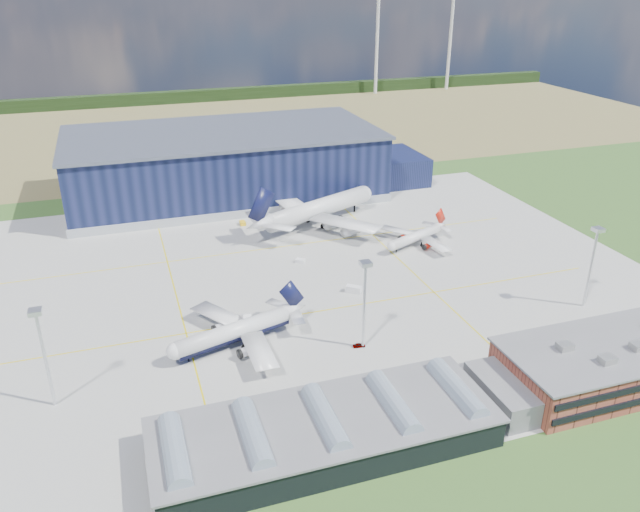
{
  "coord_description": "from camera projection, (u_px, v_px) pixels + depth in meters",
  "views": [
    {
      "loc": [
        -40.81,
        -148.79,
        83.22
      ],
      "look_at": [
        11.86,
        8.4,
        7.51
      ],
      "focal_mm": 35.0,
      "sensor_mm": 36.0,
      "label": 1
    }
  ],
  "objects": [
    {
      "name": "gse_tug_c",
      "position": [
        243.0,
        223.0,
        224.72
      ],
      "size": [
        2.04,
        3.15,
        1.34
      ],
      "primitive_type": "cube",
      "rotation": [
        0.0,
        0.0,
        -0.04
      ],
      "color": "yellow",
      "rests_on": "ground"
    },
    {
      "name": "light_mast_west",
      "position": [
        42.0,
        343.0,
        125.07
      ],
      "size": [
        2.6,
        2.6,
        23.0
      ],
      "color": "silver",
      "rests_on": "ground"
    },
    {
      "name": "airliner_widebody",
      "position": [
        319.0,
        199.0,
        221.73
      ],
      "size": [
        76.75,
        76.11,
        19.07
      ],
      "primitive_type": null,
      "rotation": [
        0.0,
        0.0,
        0.42
      ],
      "color": "silver",
      "rests_on": "ground"
    },
    {
      "name": "ops_building",
      "position": [
        605.0,
        364.0,
        136.85
      ],
      "size": [
        46.0,
        23.0,
        10.9
      ],
      "color": "brown",
      "rests_on": "ground"
    },
    {
      "name": "ground",
      "position": [
        289.0,
        298.0,
        174.7
      ],
      "size": [
        600.0,
        600.0,
        0.0
      ],
      "primitive_type": "plane",
      "color": "#2B5620",
      "rests_on": "ground"
    },
    {
      "name": "gse_tug_b",
      "position": [
        180.0,
        420.0,
        126.04
      ],
      "size": [
        2.45,
        3.44,
        1.42
      ],
      "primitive_type": "cube",
      "rotation": [
        0.0,
        0.0,
        0.08
      ],
      "color": "yellow",
      "rests_on": "ground"
    },
    {
      "name": "gse_cart_a",
      "position": [
        280.0,
        228.0,
        220.53
      ],
      "size": [
        2.71,
        3.28,
        1.22
      ],
      "primitive_type": "cube",
      "rotation": [
        0.0,
        0.0,
        -0.34
      ],
      "color": "white",
      "rests_on": "ground"
    },
    {
      "name": "gse_cart_b",
      "position": [
        300.0,
        261.0,
        195.36
      ],
      "size": [
        3.52,
        3.33,
        1.27
      ],
      "primitive_type": "cube",
      "rotation": [
        0.0,
        0.0,
        0.92
      ],
      "color": "white",
      "rests_on": "ground"
    },
    {
      "name": "car_b",
      "position": [
        477.0,
        370.0,
        141.91
      ],
      "size": [
        4.19,
        1.81,
        1.34
      ],
      "primitive_type": "imported",
      "rotation": [
        0.0,
        0.0,
        1.67
      ],
      "color": "#99999E",
      "rests_on": "ground"
    },
    {
      "name": "airliner_red",
      "position": [
        416.0,
        232.0,
        206.04
      ],
      "size": [
        39.1,
        38.77,
        9.73
      ],
      "primitive_type": null,
      "rotation": [
        0.0,
        0.0,
        3.56
      ],
      "color": "silver",
      "rests_on": "ground"
    },
    {
      "name": "apron",
      "position": [
        280.0,
        282.0,
        183.32
      ],
      "size": [
        220.0,
        160.0,
        0.08
      ],
      "color": "#9D9D98",
      "rests_on": "ground"
    },
    {
      "name": "airstair",
      "position": [
        246.0,
        324.0,
        158.39
      ],
      "size": [
        2.45,
        5.32,
        3.32
      ],
      "primitive_type": "cube",
      "rotation": [
        0.0,
        0.0,
        0.07
      ],
      "color": "white",
      "rests_on": "ground"
    },
    {
      "name": "light_mast_east",
      "position": [
        593.0,
        254.0,
        164.09
      ],
      "size": [
        2.6,
        2.6,
        23.0
      ],
      "color": "silver",
      "rests_on": "ground"
    },
    {
      "name": "farmland",
      "position": [
        186.0,
        128.0,
        364.45
      ],
      "size": [
        600.0,
        220.0,
        0.01
      ],
      "primitive_type": "cube",
      "color": "olive",
      "rests_on": "ground"
    },
    {
      "name": "airliner_navy",
      "position": [
        233.0,
        323.0,
        149.74
      ],
      "size": [
        47.59,
        47.02,
        12.54
      ],
      "primitive_type": null,
      "rotation": [
        0.0,
        0.0,
        3.43
      ],
      "color": "silver",
      "rests_on": "ground"
    },
    {
      "name": "glass_concourse",
      "position": [
        343.0,
        427.0,
        119.56
      ],
      "size": [
        78.0,
        23.0,
        8.6
      ],
      "color": "black",
      "rests_on": "ground"
    },
    {
      "name": "hangar",
      "position": [
        231.0,
        166.0,
        252.46
      ],
      "size": [
        145.0,
        62.0,
        26.1
      ],
      "color": "#0F1633",
      "rests_on": "ground"
    },
    {
      "name": "car_a",
      "position": [
        359.0,
        345.0,
        151.52
      ],
      "size": [
        3.18,
        1.55,
        1.05
      ],
      "primitive_type": "imported",
      "rotation": [
        0.0,
        0.0,
        1.47
      ],
      "color": "#99999E",
      "rests_on": "ground"
    },
    {
      "name": "treeline",
      "position": [
        170.0,
        97.0,
        431.79
      ],
      "size": [
        600.0,
        8.0,
        8.0
      ],
      "primitive_type": "cube",
      "color": "black",
      "rests_on": "ground"
    },
    {
      "name": "gse_van_b",
      "position": [
        354.0,
        289.0,
        177.15
      ],
      "size": [
        4.67,
        4.33,
        2.01
      ],
      "primitive_type": "cube",
      "rotation": [
        0.0,
        0.0,
        0.89
      ],
      "color": "white",
      "rests_on": "ground"
    },
    {
      "name": "light_mast_center",
      "position": [
        365.0,
        291.0,
        145.3
      ],
      "size": [
        2.6,
        2.6,
        23.0
      ],
      "color": "silver",
      "rests_on": "ground"
    }
  ]
}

